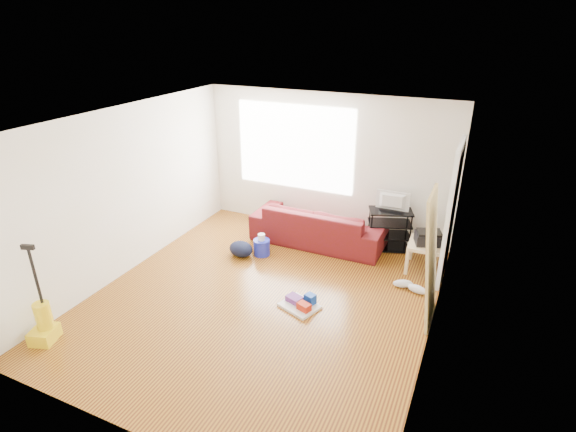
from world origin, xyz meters
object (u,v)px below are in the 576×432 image
at_px(cleaning_tray, 301,304).
at_px(vacuum, 43,323).
at_px(backpack, 241,255).
at_px(tv_stand, 389,229).
at_px(bucket, 262,254).
at_px(sofa, 318,242).
at_px(side_table, 427,248).

xyz_separation_m(cleaning_tray, vacuum, (-2.57, -1.91, 0.18)).
relative_size(cleaning_tray, backpack, 1.37).
bearing_deg(vacuum, cleaning_tray, 18.09).
xyz_separation_m(tv_stand, bucket, (-1.86, -1.09, -0.36)).
bearing_deg(sofa, vacuum, 61.30).
distance_m(sofa, vacuum, 4.37).
xyz_separation_m(backpack, vacuum, (-1.11, -2.84, 0.24)).
relative_size(sofa, side_table, 3.92).
bearing_deg(cleaning_tray, side_table, 51.46).
relative_size(bucket, backpack, 0.63).
bearing_deg(vacuum, bucket, 46.58).
distance_m(sofa, tv_stand, 1.25).
bearing_deg(tv_stand, backpack, -169.80).
bearing_deg(side_table, sofa, 174.11).
bearing_deg(cleaning_tray, vacuum, -143.49).
bearing_deg(sofa, backpack, 44.87).
relative_size(side_table, vacuum, 0.45).
distance_m(side_table, backpack, 2.98).
bearing_deg(backpack, tv_stand, 50.19).
xyz_separation_m(sofa, side_table, (1.86, -0.19, 0.38)).
relative_size(sofa, backpack, 5.29).
height_order(tv_stand, cleaning_tray, tv_stand).
xyz_separation_m(sofa, backpack, (-0.99, -0.98, 0.00)).
relative_size(tv_stand, backpack, 1.84).
bearing_deg(sofa, cleaning_tray, 104.07).
distance_m(bucket, vacuum, 3.33).
bearing_deg(sofa, bucket, 49.73).
bearing_deg(backpack, side_table, 35.57).
bearing_deg(side_table, bucket, -166.23).
xyz_separation_m(tv_stand, cleaning_tray, (-0.69, -2.19, -0.31)).
bearing_deg(vacuum, sofa, 42.88).
distance_m(tv_stand, bucket, 2.18).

